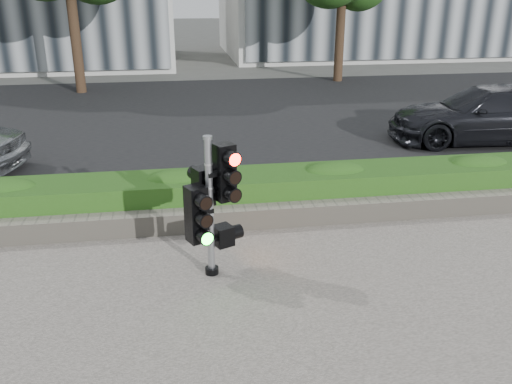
% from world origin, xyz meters
% --- Properties ---
extents(ground, '(120.00, 120.00, 0.00)m').
position_xyz_m(ground, '(0.00, 0.00, 0.00)').
color(ground, '#51514C').
rests_on(ground, ground).
extents(road, '(60.00, 13.00, 0.02)m').
position_xyz_m(road, '(0.00, 10.00, 0.01)').
color(road, black).
rests_on(road, ground).
extents(curb, '(60.00, 0.25, 0.12)m').
position_xyz_m(curb, '(0.00, 3.15, 0.06)').
color(curb, gray).
rests_on(curb, ground).
extents(stone_wall, '(12.00, 0.32, 0.34)m').
position_xyz_m(stone_wall, '(0.00, 1.90, 0.20)').
color(stone_wall, gray).
rests_on(stone_wall, sidewalk).
extents(hedge, '(12.00, 1.00, 0.68)m').
position_xyz_m(hedge, '(0.00, 2.55, 0.37)').
color(hedge, '#428D2B').
rests_on(hedge, sidewalk).
extents(traffic_signal, '(0.70, 0.64, 1.94)m').
position_xyz_m(traffic_signal, '(-0.82, 0.51, 1.10)').
color(traffic_signal, black).
rests_on(traffic_signal, sidewalk).
extents(car_dark, '(4.94, 2.50, 1.38)m').
position_xyz_m(car_dark, '(6.43, 6.11, 0.71)').
color(car_dark, black).
rests_on(car_dark, road).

